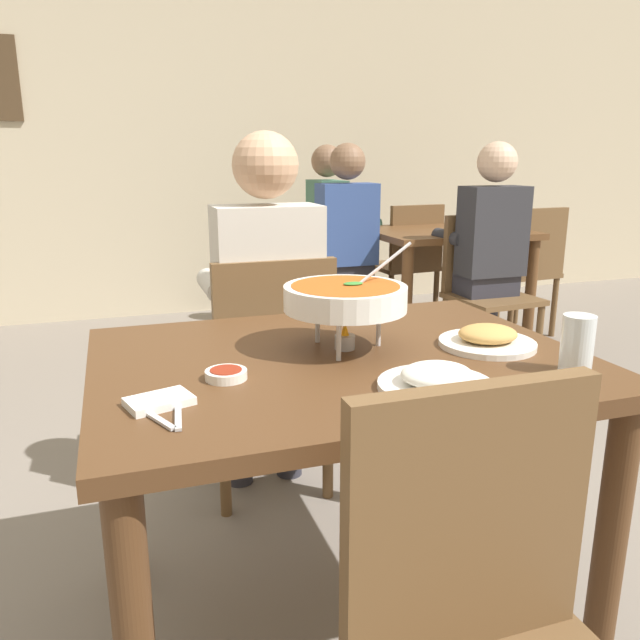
% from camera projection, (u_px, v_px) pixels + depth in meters
% --- Properties ---
extents(ground_plane, '(16.00, 16.00, 0.00)m').
position_uv_depth(ground_plane, '(338.00, 624.00, 1.68)').
color(ground_plane, gray).
extents(cafe_rear_partition, '(10.00, 0.10, 3.00)m').
position_uv_depth(cafe_rear_partition, '(171.00, 120.00, 4.71)').
color(cafe_rear_partition, beige).
rests_on(cafe_rear_partition, ground_plane).
extents(dining_table_main, '(1.15, 0.87, 0.77)m').
position_uv_depth(dining_table_main, '(339.00, 402.00, 1.52)').
color(dining_table_main, '#51331C').
rests_on(dining_table_main, ground_plane).
extents(chair_diner_main, '(0.44, 0.44, 0.90)m').
position_uv_depth(chair_diner_main, '(269.00, 364.00, 2.21)').
color(chair_diner_main, brown).
rests_on(chair_diner_main, ground_plane).
extents(diner_main, '(0.40, 0.45, 1.31)m').
position_uv_depth(diner_main, '(266.00, 298.00, 2.18)').
color(diner_main, '#2D2D38').
rests_on(diner_main, ground_plane).
extents(curry_bowl, '(0.33, 0.30, 0.26)m').
position_uv_depth(curry_bowl, '(345.00, 298.00, 1.50)').
color(curry_bowl, silver).
rests_on(curry_bowl, dining_table_main).
extents(rice_plate, '(0.24, 0.24, 0.06)m').
position_uv_depth(rice_plate, '(436.00, 380.00, 1.26)').
color(rice_plate, white).
rests_on(rice_plate, dining_table_main).
extents(appetizer_plate, '(0.24, 0.24, 0.06)m').
position_uv_depth(appetizer_plate, '(487.00, 339.00, 1.55)').
color(appetizer_plate, white).
rests_on(appetizer_plate, dining_table_main).
extents(sauce_dish, '(0.09, 0.09, 0.02)m').
position_uv_depth(sauce_dish, '(226.00, 374.00, 1.32)').
color(sauce_dish, white).
rests_on(sauce_dish, dining_table_main).
extents(napkin_folded, '(0.14, 0.11, 0.02)m').
position_uv_depth(napkin_folded, '(159.00, 401.00, 1.18)').
color(napkin_folded, white).
rests_on(napkin_folded, dining_table_main).
extents(fork_utensil, '(0.08, 0.16, 0.01)m').
position_uv_depth(fork_utensil, '(150.00, 414.00, 1.13)').
color(fork_utensil, silver).
rests_on(fork_utensil, dining_table_main).
extents(spoon_utensil, '(0.03, 0.17, 0.01)m').
position_uv_depth(spoon_utensil, '(178.00, 411.00, 1.15)').
color(spoon_utensil, silver).
rests_on(spoon_utensil, dining_table_main).
extents(drink_glass, '(0.07, 0.07, 0.13)m').
position_uv_depth(drink_glass, '(577.00, 347.00, 1.35)').
color(drink_glass, silver).
rests_on(drink_glass, dining_table_main).
extents(dining_table_far, '(1.00, 0.80, 0.77)m').
position_uv_depth(dining_table_far, '(445.00, 251.00, 4.09)').
color(dining_table_far, brown).
rests_on(dining_table_far, ground_plane).
extents(chair_bg_left, '(0.47, 0.47, 0.90)m').
position_uv_depth(chair_bg_left, '(484.00, 283.00, 3.63)').
color(chair_bg_left, brown).
rests_on(chair_bg_left, ground_plane).
extents(chair_bg_middle, '(0.45, 0.45, 0.90)m').
position_uv_depth(chair_bg_middle, '(350.00, 272.00, 3.97)').
color(chair_bg_middle, brown).
rests_on(chair_bg_middle, ground_plane).
extents(chair_bg_right, '(0.48, 0.48, 0.90)m').
position_uv_depth(chair_bg_right, '(343.00, 259.00, 4.47)').
color(chair_bg_right, brown).
rests_on(chair_bg_right, ground_plane).
extents(chair_bg_corner, '(0.47, 0.47, 0.90)m').
position_uv_depth(chair_bg_corner, '(408.00, 258.00, 4.53)').
color(chair_bg_corner, brown).
rests_on(chair_bg_corner, ground_plane).
extents(chair_bg_window, '(0.48, 0.48, 0.90)m').
position_uv_depth(chair_bg_window, '(527.00, 264.00, 4.26)').
color(chair_bg_window, brown).
rests_on(chair_bg_window, ground_plane).
extents(patron_bg_left, '(0.40, 0.45, 1.31)m').
position_uv_depth(patron_bg_left, '(488.00, 243.00, 3.55)').
color(patron_bg_left, '#2D2D38').
rests_on(patron_bg_left, ground_plane).
extents(patron_bg_middle, '(0.40, 0.45, 1.31)m').
position_uv_depth(patron_bg_middle, '(345.00, 235.00, 3.91)').
color(patron_bg_middle, '#2D2D38').
rests_on(patron_bg_middle, ground_plane).
extents(patron_bg_right, '(0.45, 0.40, 1.31)m').
position_uv_depth(patron_bg_right, '(332.00, 227.00, 4.40)').
color(patron_bg_right, '#2D2D38').
rests_on(patron_bg_right, ground_plane).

